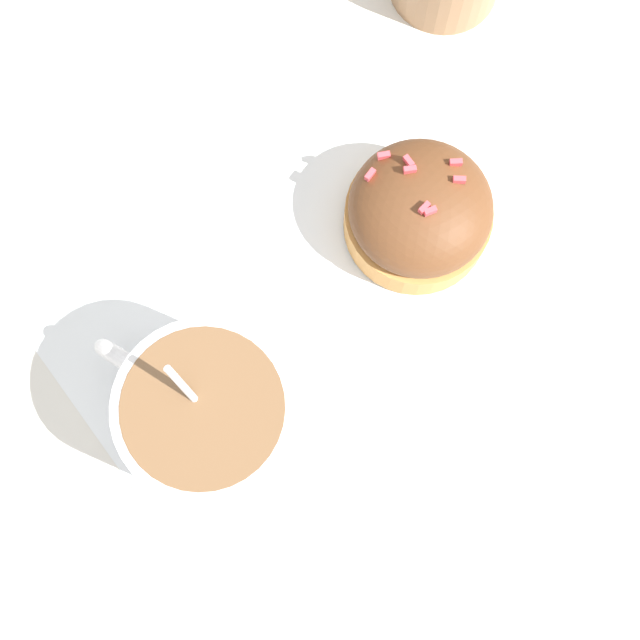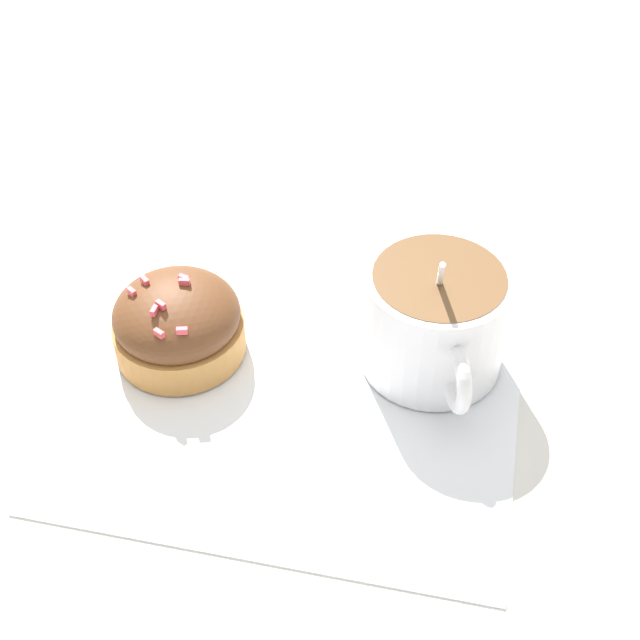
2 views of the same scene
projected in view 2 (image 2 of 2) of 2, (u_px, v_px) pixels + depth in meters
The scene contains 4 objects.
ground_plane at pixel (305, 369), 0.60m from camera, with size 3.00×3.00×0.00m, color silver.
paper_napkin at pixel (305, 368), 0.60m from camera, with size 0.32×0.33×0.00m.
coffee_cup at pixel (435, 317), 0.57m from camera, with size 0.09×0.12×0.10m.
frosted_pastry at pixel (178, 322), 0.59m from camera, with size 0.09×0.09×0.06m.
Camera 2 is at (-0.05, 0.40, 0.44)m, focal length 50.00 mm.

